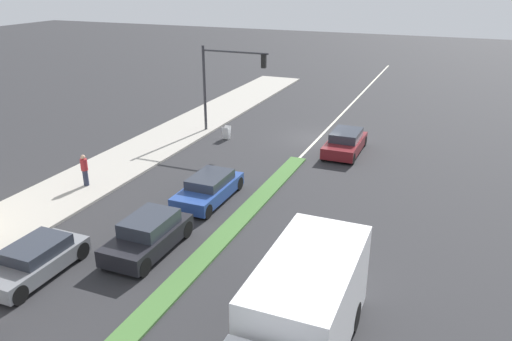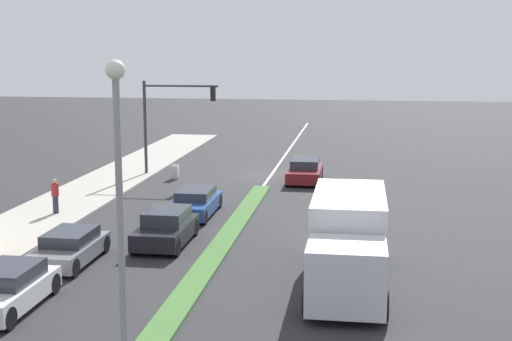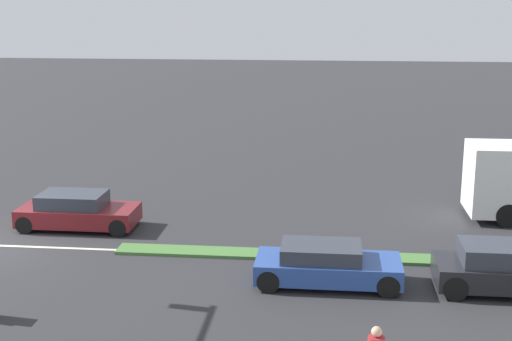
{
  "view_description": "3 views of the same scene",
  "coord_description": "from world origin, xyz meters",
  "views": [
    {
      "loc": [
        -8.07,
        29.93,
        10.03
      ],
      "look_at": [
        -0.31,
        11.17,
        1.97
      ],
      "focal_mm": 35.0,
      "sensor_mm": 36.0,
      "label": 1
    },
    {
      "loc": [
        -5.28,
        42.44,
        7.76
      ],
      "look_at": [
        -0.54,
        10.09,
        2.03
      ],
      "focal_mm": 50.0,
      "sensor_mm": 36.0,
      "label": 2
    },
    {
      "loc": [
        21.86,
        10.94,
        8.05
      ],
      "look_at": [
        -1.83,
        8.42,
        2.41
      ],
      "focal_mm": 50.0,
      "sensor_mm": 36.0,
      "label": 3
    }
  ],
  "objects": [
    {
      "name": "ground_plane",
      "position": [
        0.0,
        18.0,
        0.0
      ],
      "size": [
        160.0,
        160.0,
        0.0
      ],
      "primitive_type": "plane",
      "color": "#2B2B2D"
    },
    {
      "name": "lane_marking_center",
      "position": [
        0.0,
        0.0,
        0.0
      ],
      "size": [
        0.16,
        60.0,
        0.01
      ],
      "primitive_type": "cube",
      "color": "beige",
      "rests_on": "ground"
    },
    {
      "name": "traffic_signal_main",
      "position": [
        6.12,
        1.07,
        3.9
      ],
      "size": [
        4.59,
        0.34,
        5.6
      ],
      "color": "#333338",
      "rests_on": "sidewalk_right"
    },
    {
      "name": "pedestrian",
      "position": [
        8.57,
        11.95,
        0.97
      ],
      "size": [
        0.34,
        0.34,
        1.62
      ],
      "color": "#282D42",
      "rests_on": "sidewalk_right"
    },
    {
      "name": "warning_aframe_sign",
      "position": [
        5.48,
        2.17,
        0.43
      ],
      "size": [
        0.45,
        0.53,
        0.84
      ],
      "color": "silver",
      "rests_on": "ground"
    },
    {
      "name": "delivery_truck",
      "position": [
        -5.0,
        19.61,
        1.47
      ],
      "size": [
        2.44,
        7.5,
        2.87
      ],
      "color": "silver",
      "rests_on": "ground"
    },
    {
      "name": "sedan_dark",
      "position": [
        2.2,
        15.92,
        0.67
      ],
      "size": [
        1.83,
        3.93,
        1.4
      ],
      "color": "black",
      "rests_on": "ground"
    },
    {
      "name": "coupe_blue",
      "position": [
        2.2,
        10.91,
        0.59
      ],
      "size": [
        1.81,
        4.21,
        1.21
      ],
      "color": "#284793",
      "rests_on": "ground"
    },
    {
      "name": "suv_grey",
      "position": [
        5.0,
        18.85,
        0.58
      ],
      "size": [
        1.79,
        3.85,
        1.18
      ],
      "color": "slate",
      "rests_on": "ground"
    },
    {
      "name": "sedan_maroon",
      "position": [
        -2.2,
        1.82,
        0.63
      ],
      "size": [
        1.89,
        4.24,
        1.31
      ],
      "color": "maroon",
      "rests_on": "ground"
    }
  ]
}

